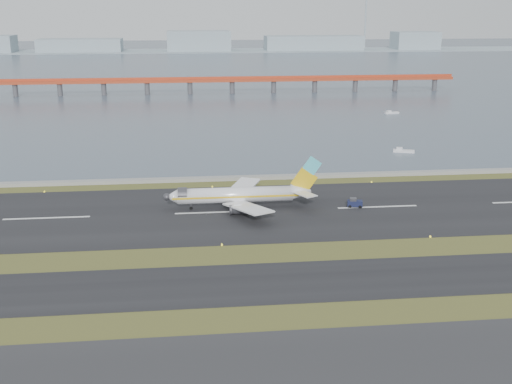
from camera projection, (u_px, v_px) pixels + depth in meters
ground at (224, 259)px, 126.35m from camera, size 1000.00×1000.00×0.00m
taxiway_strip at (228, 284)px, 114.88m from camera, size 1000.00×18.00×0.10m
runway_strip at (216, 212)px, 154.98m from camera, size 1000.00×45.00×0.10m
seawall at (211, 179)px, 183.49m from camera, size 1000.00×2.50×1.00m
bay_water at (192, 63)px, 565.53m from camera, size 1400.00×800.00×1.30m
red_pier at (232, 81)px, 365.10m from camera, size 260.00×5.00×10.20m
far_shoreline at (202, 45)px, 718.02m from camera, size 1400.00×80.00×60.50m
airliner at (242, 195)px, 157.42m from camera, size 38.52×32.89×12.80m
pushback_tug at (355, 203)px, 158.89m from camera, size 4.00×2.81×2.34m
workboat_near at (403, 151)px, 218.90m from camera, size 7.43×4.52×1.72m
workboat_far at (391, 113)px, 297.74m from camera, size 6.94×3.06×1.63m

